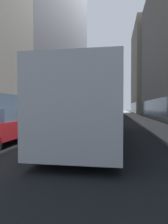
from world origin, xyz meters
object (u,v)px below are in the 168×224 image
Objects in this scene: car_blue_hatchback at (91,111)px; car_red_coupe at (3,126)px; car_yellow_taxi at (110,111)px; car_grey_wagon at (46,119)px; car_silver_sedan at (89,114)px; transit_bus at (94,105)px; dalmatian_dog at (28,144)px; box_truck at (109,107)px; car_white_van at (102,111)px.

car_red_coupe is (-0.00, -33.01, -0.00)m from car_blue_hatchback.
car_yellow_taxi and car_grey_wagon have the same top height.
car_yellow_taxi is (4.00, 33.74, 0.00)m from car_red_coupe.
car_silver_sedan is at bearing -98.69° from car_yellow_taxi.
dalmatian_dog is (-1.67, -4.37, -1.26)m from transit_bus.
transit_bus is 1.54× the size of box_truck.
car_white_van reaches higher than dalmatian_dog.
car_white_van is (1.60, 8.92, -0.00)m from car_blue_hatchback.
car_red_coupe and car_white_van have the same top height.
dalmatian_dog is at bearing -45.98° from car_red_coupe.
dalmatian_dog is at bearing -92.65° from car_yellow_taxi.
transit_bus is at bearing -86.56° from car_white_van.
car_white_van is at bearing 87.81° from car_red_coupe.
box_truck is at bearing -81.82° from car_white_van.
car_red_coupe is 5.51m from car_grey_wagon.
car_white_van is at bearing 98.18° from box_truck.
car_silver_sedan is 4.67× the size of dalmatian_dog.
transit_bus and box_truck have the same top height.
car_blue_hatchback is 15.05m from car_silver_sedan.
car_red_coupe is 0.98× the size of car_yellow_taxi.
car_blue_hatchback is 1.10× the size of car_grey_wagon.
car_grey_wagon is 0.56× the size of box_truck.
transit_bus is at bearing -41.58° from car_grey_wagon.
car_silver_sedan is at bearing 92.04° from dalmatian_dog.
box_truck reaches higher than car_silver_sedan.
car_blue_hatchback is 1.10× the size of car_white_van.
car_blue_hatchback and car_grey_wagon have the same top height.
car_yellow_taxi is 28.51m from car_grey_wagon.
car_red_coupe is at bearing 134.02° from dalmatian_dog.
car_yellow_taxi is at bearing 81.93° from car_grey_wagon.
car_grey_wagon is (-1.60, -12.53, 0.00)m from car_silver_sedan.
transit_bus reaches higher than car_red_coupe.
car_red_coupe is 18.12m from car_silver_sedan.
car_blue_hatchback is 35.50m from dalmatian_dog.
car_yellow_taxi is 36.19m from dalmatian_dog.
transit_bus is at bearing -90.00° from car_yellow_taxi.
car_grey_wagon is at bearing 138.42° from transit_bus.
car_grey_wagon is at bearing -92.52° from car_white_van.
box_truck is at bearing 90.00° from transit_bus.
transit_bus reaches higher than car_silver_sedan.
box_truck is (-0.00, -8.49, 0.84)m from car_yellow_taxi.
car_red_coupe is 1.10× the size of car_grey_wagon.
car_white_van is 44.35m from dalmatian_dog.
car_red_coupe is 25.58m from box_truck.
dalmatian_dog is (2.33, -35.42, -0.31)m from car_blue_hatchback.
car_silver_sedan is at bearing -83.90° from car_blue_hatchback.
transit_bus is at bearing 69.06° from dalmatian_dog.
box_truck is at bearing 81.00° from car_red_coupe.
car_white_van is 0.55× the size of box_truck.
transit_bus is 2.46× the size of car_yellow_taxi.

